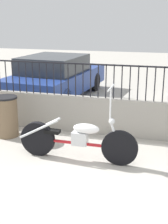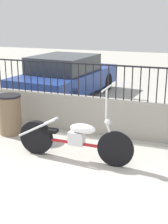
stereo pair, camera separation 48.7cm
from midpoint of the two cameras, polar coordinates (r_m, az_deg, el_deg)
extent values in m
plane|color=#ADA89E|center=(4.83, -3.65, -14.49)|extent=(40.00, 40.00, 0.00)
cube|color=#9E998E|center=(6.86, 3.28, -0.93)|extent=(10.44, 0.18, 0.83)
cylinder|color=black|center=(7.72, -16.96, 6.40)|extent=(0.02, 0.02, 0.74)
cylinder|color=black|center=(7.63, -15.88, 6.37)|extent=(0.02, 0.02, 0.74)
cylinder|color=black|center=(7.55, -14.76, 6.34)|extent=(0.02, 0.02, 0.74)
cylinder|color=black|center=(7.46, -13.62, 6.31)|extent=(0.02, 0.02, 0.74)
cylinder|color=black|center=(7.38, -12.45, 6.27)|extent=(0.02, 0.02, 0.74)
cylinder|color=black|center=(7.30, -11.26, 6.23)|extent=(0.02, 0.02, 0.74)
cylinder|color=black|center=(7.22, -10.05, 6.18)|extent=(0.02, 0.02, 0.74)
cylinder|color=black|center=(7.15, -8.80, 6.14)|extent=(0.02, 0.02, 0.74)
cylinder|color=black|center=(7.08, -7.54, 6.09)|extent=(0.02, 0.02, 0.74)
cylinder|color=black|center=(7.02, -6.25, 6.03)|extent=(0.02, 0.02, 0.74)
cylinder|color=black|center=(6.95, -4.93, 5.97)|extent=(0.02, 0.02, 0.74)
cylinder|color=black|center=(6.90, -3.59, 5.91)|extent=(0.02, 0.02, 0.74)
cylinder|color=black|center=(6.84, -2.24, 5.84)|extent=(0.02, 0.02, 0.74)
cylinder|color=black|center=(6.79, -0.86, 5.76)|extent=(0.02, 0.02, 0.74)
cylinder|color=black|center=(6.74, 0.54, 5.69)|extent=(0.02, 0.02, 0.74)
cylinder|color=black|center=(6.70, 1.96, 5.61)|extent=(0.02, 0.02, 0.74)
cylinder|color=black|center=(6.66, 3.39, 5.52)|extent=(0.02, 0.02, 0.74)
cylinder|color=black|center=(6.63, 4.84, 5.43)|extent=(0.02, 0.02, 0.74)
cylinder|color=black|center=(6.60, 6.31, 5.33)|extent=(0.02, 0.02, 0.74)
cylinder|color=black|center=(6.57, 7.78, 5.24)|extent=(0.02, 0.02, 0.74)
cylinder|color=black|center=(6.55, 9.27, 5.13)|extent=(0.02, 0.02, 0.74)
cylinder|color=black|center=(6.53, 10.76, 5.02)|extent=(0.02, 0.02, 0.74)
cylinder|color=black|center=(6.52, 12.26, 4.91)|extent=(0.02, 0.02, 0.74)
cylinder|color=black|center=(6.60, 3.45, 8.53)|extent=(10.44, 0.04, 0.04)
cylinder|color=black|center=(5.49, 3.99, -6.63)|extent=(0.65, 0.07, 0.65)
cylinder|color=black|center=(5.98, -10.77, -4.87)|extent=(0.66, 0.11, 0.66)
cylinder|color=#AD191E|center=(5.69, -3.72, -5.76)|extent=(1.43, 0.06, 0.06)
cube|color=silver|center=(5.64, -3.26, -4.88)|extent=(0.28, 0.18, 0.24)
ellipsoid|color=white|center=(5.53, -2.11, -3.09)|extent=(0.48, 0.20, 0.18)
cube|color=black|center=(5.80, -8.21, -3.56)|extent=(0.28, 0.16, 0.06)
cylinder|color=silver|center=(5.42, 3.11, -4.10)|extent=(0.22, 0.04, 0.51)
sphere|color=silver|center=(5.35, 2.53, -1.74)|extent=(0.11, 0.11, 0.11)
cylinder|color=silver|center=(5.27, 2.25, 1.41)|extent=(0.03, 0.03, 0.57)
cylinder|color=silver|center=(5.20, 2.29, 4.41)|extent=(0.03, 0.52, 0.03)
cylinder|color=silver|center=(5.83, -10.75, -3.16)|extent=(0.78, 0.05, 0.44)
cylinder|color=silver|center=(5.94, -10.15, -2.72)|extent=(0.78, 0.05, 0.44)
cylinder|color=brown|center=(7.06, -15.93, -0.95)|extent=(0.50, 0.50, 0.85)
cylinder|color=black|center=(6.94, -16.23, 2.55)|extent=(0.52, 0.52, 0.04)
cylinder|color=black|center=(11.82, -7.21, 6.09)|extent=(0.17, 0.65, 0.64)
cylinder|color=black|center=(11.10, 0.93, 5.52)|extent=(0.17, 0.65, 0.64)
cylinder|color=black|center=(9.64, -14.62, 3.22)|extent=(0.17, 0.65, 0.64)
cylinder|color=black|center=(8.74, -5.10, 2.32)|extent=(0.17, 0.65, 0.64)
cube|color=navy|center=(10.23, -6.35, 5.72)|extent=(2.27, 4.40, 0.61)
cube|color=#2D3338|center=(9.95, -7.02, 8.67)|extent=(1.88, 2.19, 0.52)
camera|label=1|loc=(0.24, -92.24, -0.68)|focal=50.00mm
camera|label=2|loc=(0.24, 87.76, 0.68)|focal=50.00mm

